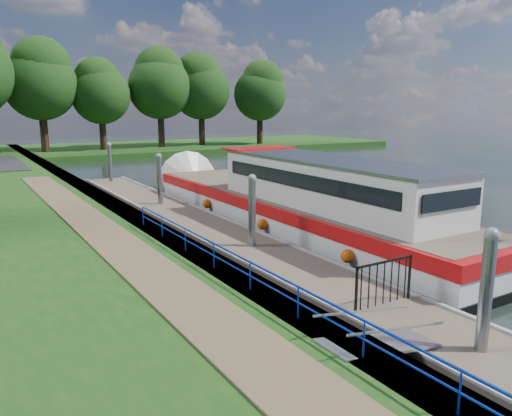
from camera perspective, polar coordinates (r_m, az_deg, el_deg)
ground at (r=11.85m, az=22.05°, el=-15.55°), size 160.00×160.00×0.00m
bank_edge at (r=22.49m, az=-14.69°, el=-1.27°), size 1.10×90.00×0.78m
far_bank at (r=61.86m, az=-11.78°, el=6.75°), size 60.00×18.00×0.60m
footpath at (r=15.38m, az=-13.74°, el=-5.53°), size 1.60×40.00×0.05m
blue_fence at (r=11.55m, az=1.89°, el=-8.28°), size 0.04×18.04×0.72m
pontoon at (r=21.58m, az=-6.61°, el=-2.05°), size 2.50×30.00×0.56m
mooring_piles at (r=21.35m, az=-6.68°, el=0.81°), size 0.30×27.30×3.55m
gangway at (r=10.57m, az=13.84°, el=-14.64°), size 2.58×1.00×0.92m
gate_panel at (r=12.70m, az=14.45°, el=-7.58°), size 1.85×0.05×1.15m
barge at (r=21.93m, az=3.45°, el=0.65°), size 4.36×21.15×4.78m
horizon_trees at (r=55.28m, az=-24.65°, el=13.36°), size 54.38×10.03×12.87m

